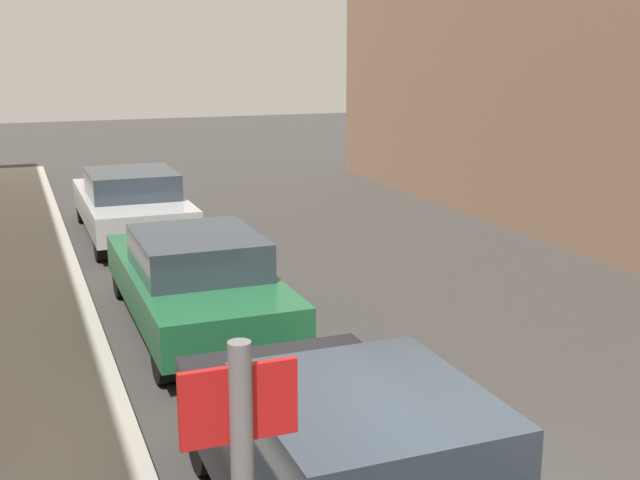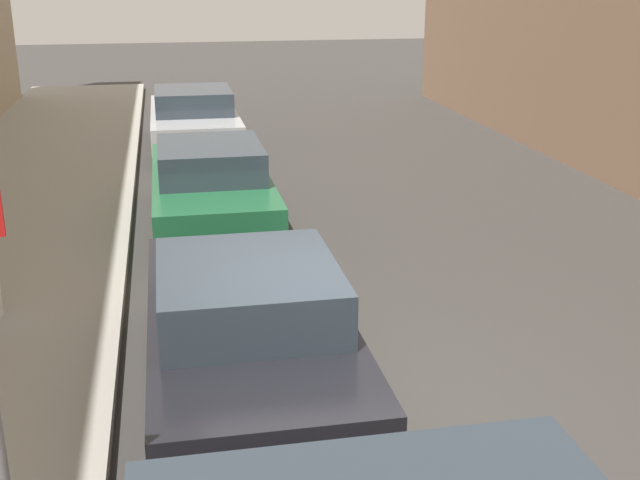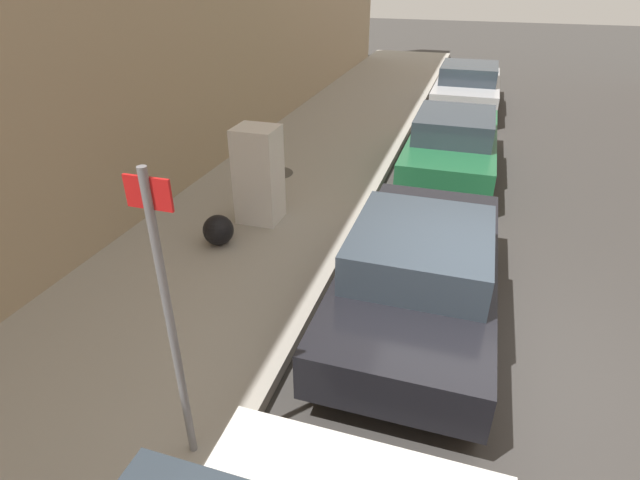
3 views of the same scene
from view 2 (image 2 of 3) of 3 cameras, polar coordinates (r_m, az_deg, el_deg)
name	(u,v)px [view 2 (image 2 of 3)]	position (r m, az deg, el deg)	size (l,w,h in m)	color
ground_plane	(345,419)	(7.57, 1.81, -12.59)	(80.00, 80.00, 0.00)	#383533
parked_sedan_dark	(247,325)	(7.67, -5.18, -6.02)	(1.84, 4.39, 1.40)	black
parked_sedan_green	(210,183)	(12.85, -7.80, 4.05)	(1.79, 4.65, 1.37)	#1E6038
parked_sedan_silver	(194,117)	(18.59, -8.97, 8.61)	(1.89, 4.72, 1.39)	silver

